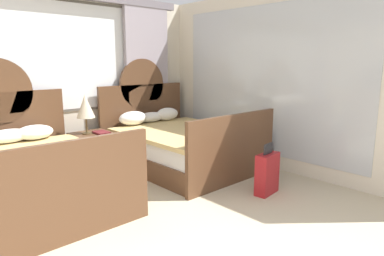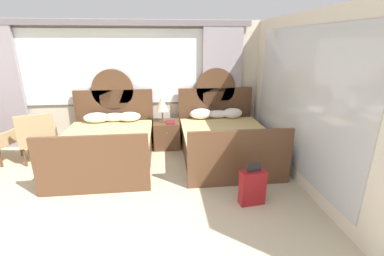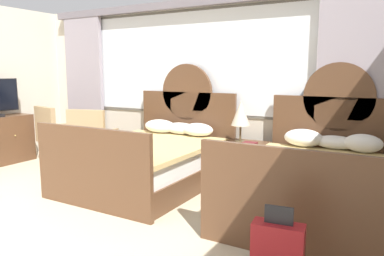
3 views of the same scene
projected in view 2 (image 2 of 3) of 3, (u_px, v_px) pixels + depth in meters
wall_back_window at (116, 80)px, 5.81m from camera, size 6.42×0.22×2.70m
wall_right_mirror at (310, 104)px, 3.99m from camera, size 0.08×4.69×2.70m
bed_near_window at (108, 145)px, 5.07m from camera, size 1.70×2.19×1.70m
bed_near_mirror at (224, 140)px, 5.30m from camera, size 1.70×2.19×1.70m
nightstand_between_beds at (167, 134)px, 5.84m from camera, size 0.56×0.59×0.59m
table_lamp_on_nightstand at (162, 103)px, 5.62m from camera, size 0.27×0.27×0.59m
book_on_nightstand at (171, 122)px, 5.65m from camera, size 0.18×0.26×0.03m
armchair_by_window_left at (38, 136)px, 5.09m from camera, size 0.79×0.79×0.98m
suitcase_on_floor at (252, 187)px, 3.78m from camera, size 0.38×0.20×0.65m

